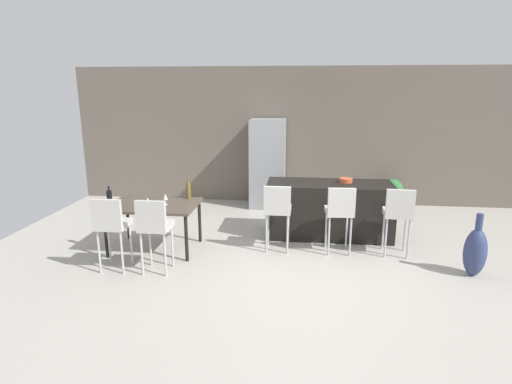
{
  "coord_description": "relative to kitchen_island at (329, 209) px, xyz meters",
  "views": [
    {
      "loc": [
        -0.05,
        -5.98,
        2.46
      ],
      "look_at": [
        -0.76,
        0.34,
        0.85
      ],
      "focal_mm": 28.91,
      "sensor_mm": 36.0,
      "label": 1
    }
  ],
  "objects": [
    {
      "name": "refrigerator",
      "position": [
        -1.18,
        1.69,
        0.46
      ],
      "size": [
        0.72,
        0.68,
        1.84
      ],
      "primitive_type": "cube",
      "color": "#939699",
      "rests_on": "ground_plane"
    },
    {
      "name": "wine_glass_right",
      "position": [
        -2.51,
        -0.97,
        0.4
      ],
      "size": [
        0.07,
        0.07,
        0.17
      ],
      "color": "silver",
      "rests_on": "dining_table"
    },
    {
      "name": "floor_vase",
      "position": [
        1.86,
        -1.37,
        -0.12
      ],
      "size": [
        0.29,
        0.29,
        0.87
      ],
      "color": "navy",
      "rests_on": "ground_plane"
    },
    {
      "name": "wine_bottle_left",
      "position": [
        -3.31,
        -1.15,
        0.41
      ],
      "size": [
        0.08,
        0.08,
        0.31
      ],
      "color": "black",
      "rests_on": "dining_table"
    },
    {
      "name": "bar_chair_middle",
      "position": [
        0.11,
        -0.78,
        0.24
      ],
      "size": [
        0.43,
        0.43,
        1.05
      ],
      "color": "beige",
      "rests_on": "ground_plane"
    },
    {
      "name": "kitchen_island",
      "position": [
        0.0,
        0.0,
        0.0
      ],
      "size": [
        2.08,
        0.8,
        0.92
      ],
      "primitive_type": "cube",
      "color": "black",
      "rests_on": "ground_plane"
    },
    {
      "name": "wine_glass_far",
      "position": [
        -2.7,
        -1.21,
        0.4
      ],
      "size": [
        0.07,
        0.07,
        0.17
      ],
      "color": "silver",
      "rests_on": "dining_table"
    },
    {
      "name": "bar_chair_left",
      "position": [
        -0.82,
        -0.78,
        0.24
      ],
      "size": [
        0.4,
        0.4,
        1.05
      ],
      "color": "beige",
      "rests_on": "ground_plane"
    },
    {
      "name": "dining_chair_far",
      "position": [
        -2.41,
        -1.75,
        0.24
      ],
      "size": [
        0.4,
        0.4,
        1.05
      ],
      "color": "beige",
      "rests_on": "ground_plane"
    },
    {
      "name": "dining_table",
      "position": [
        -2.72,
        -0.93,
        0.21
      ],
      "size": [
        1.34,
        0.91,
        0.74
      ],
      "color": "#4C4238",
      "rests_on": "ground_plane"
    },
    {
      "name": "potted_plant",
      "position": [
        1.38,
        1.68,
        -0.07
      ],
      "size": [
        0.45,
        0.45,
        0.65
      ],
      "color": "#996B4C",
      "rests_on": "ground_plane"
    },
    {
      "name": "dining_chair_near",
      "position": [
        -3.02,
        -1.75,
        0.24
      ],
      "size": [
        0.41,
        0.41,
        1.05
      ],
      "color": "beige",
      "rests_on": "ground_plane"
    },
    {
      "name": "ground_plane",
      "position": [
        -0.43,
        -0.8,
        -0.46
      ],
      "size": [
        10.0,
        10.0,
        0.0
      ],
      "primitive_type": "plane",
      "color": "#ADA89E"
    },
    {
      "name": "bar_chair_right",
      "position": [
        0.96,
        -0.78,
        0.24
      ],
      "size": [
        0.43,
        0.43,
        1.05
      ],
      "color": "beige",
      "rests_on": "ground_plane"
    },
    {
      "name": "wine_bottle_middle",
      "position": [
        -2.26,
        -0.57,
        0.41
      ],
      "size": [
        0.07,
        0.07,
        0.35
      ],
      "color": "brown",
      "rests_on": "dining_table"
    },
    {
      "name": "fruit_bowl",
      "position": [
        0.27,
        0.08,
        0.5
      ],
      "size": [
        0.22,
        0.22,
        0.07
      ],
      "primitive_type": "cylinder",
      "color": "#C6512D",
      "rests_on": "kitchen_island"
    },
    {
      "name": "back_wall",
      "position": [
        -0.43,
        2.13,
        0.99
      ],
      "size": [
        10.0,
        0.12,
        2.9
      ],
      "primitive_type": "cube",
      "color": "#665B51",
      "rests_on": "ground_plane"
    }
  ]
}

